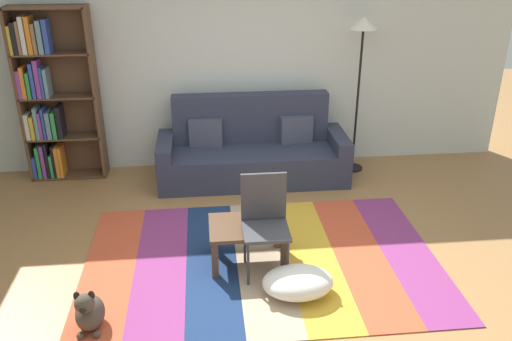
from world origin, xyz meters
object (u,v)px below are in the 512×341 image
object	(u,v)px
coffee_table	(248,232)
pouf	(298,282)
tv_remote	(257,221)
folding_chair	(265,216)
couch	(252,152)
bookshelf	(50,98)
dog	(89,312)
standing_lamp	(362,44)

from	to	relation	value
coffee_table	pouf	world-z (taller)	coffee_table
coffee_table	tv_remote	size ratio (longest dim) A/B	4.61
pouf	folding_chair	bearing A→B (deg)	118.85
couch	bookshelf	xyz separation A→B (m)	(-2.36, 0.28, 0.67)
dog	standing_lamp	world-z (taller)	standing_lamp
standing_lamp	tv_remote	bearing A→B (deg)	-126.70
pouf	dog	xyz separation A→B (m)	(-1.66, -0.25, 0.04)
tv_remote	folding_chair	xyz separation A→B (m)	(0.05, -0.14, 0.13)
bookshelf	standing_lamp	xyz separation A→B (m)	(3.66, -0.16, 0.58)
bookshelf	pouf	xyz separation A→B (m)	(2.51, -2.64, -0.88)
couch	dog	bearing A→B (deg)	-119.94
couch	standing_lamp	size ratio (longest dim) A/B	1.19
dog	couch	bearing A→B (deg)	60.06
couch	coffee_table	xyz separation A→B (m)	(-0.22, -1.83, -0.02)
pouf	coffee_table	bearing A→B (deg)	125.47
coffee_table	standing_lamp	bearing A→B (deg)	52.14
coffee_table	folding_chair	size ratio (longest dim) A/B	0.77
pouf	folding_chair	distance (m)	0.63
dog	standing_lamp	xyz separation A→B (m)	(2.80, 2.73, 1.43)
folding_chair	standing_lamp	bearing A→B (deg)	77.72
tv_remote	folding_chair	world-z (taller)	folding_chair
pouf	couch	bearing A→B (deg)	93.74
dog	tv_remote	size ratio (longest dim) A/B	2.65
tv_remote	bookshelf	bearing A→B (deg)	168.45
pouf	tv_remote	size ratio (longest dim) A/B	4.00
pouf	folding_chair	xyz separation A→B (m)	(-0.23, 0.42, 0.41)
bookshelf	dog	bearing A→B (deg)	-73.46
pouf	bookshelf	bearing A→B (deg)	133.62
tv_remote	folding_chair	bearing A→B (deg)	-38.25
standing_lamp	pouf	bearing A→B (deg)	-114.83
dog	folding_chair	xyz separation A→B (m)	(1.42, 0.67, 0.37)
bookshelf	folding_chair	bearing A→B (deg)	-44.18
pouf	standing_lamp	size ratio (longest dim) A/B	0.32
dog	standing_lamp	distance (m)	4.17
standing_lamp	tv_remote	xyz separation A→B (m)	(-1.43, -1.92, -1.18)
standing_lamp	bookshelf	bearing A→B (deg)	177.53
bookshelf	standing_lamp	world-z (taller)	bookshelf
dog	folding_chair	world-z (taller)	folding_chair
bookshelf	coffee_table	xyz separation A→B (m)	(2.14, -2.11, -0.69)
standing_lamp	folding_chair	bearing A→B (deg)	-123.80
couch	coffee_table	world-z (taller)	couch
bookshelf	tv_remote	world-z (taller)	bookshelf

